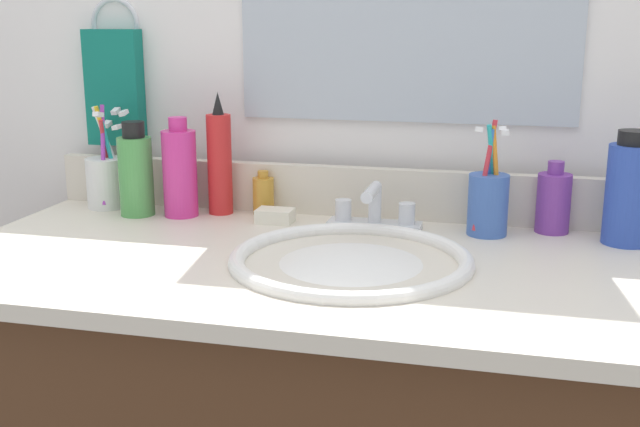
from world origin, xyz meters
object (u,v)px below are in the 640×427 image
(faucet, at_px, (374,214))
(bottle_spray_red, at_px, (220,162))
(bottle_soap_pink, at_px, (180,172))
(hand_towel, at_px, (115,88))
(bottle_shampoo_blue, at_px, (630,191))
(bottle_toner_green, at_px, (136,173))
(bottle_cream_purple, at_px, (553,202))
(cup_blue_plastic, at_px, (488,201))
(cup_white_ceramic, at_px, (107,179))
(bottle_oil_amber, at_px, (263,195))
(soap_bar, at_px, (275,216))

(faucet, height_order, bottle_spray_red, bottle_spray_red)
(bottle_spray_red, bearing_deg, bottle_soap_pink, -151.10)
(hand_towel, xyz_separation_m, faucet, (0.53, -0.11, -0.19))
(hand_towel, relative_size, bottle_shampoo_blue, 1.21)
(bottle_toner_green, relative_size, bottle_cream_purple, 1.41)
(bottle_soap_pink, bearing_deg, cup_blue_plastic, 0.30)
(bottle_shampoo_blue, relative_size, cup_white_ceramic, 0.93)
(bottle_cream_purple, distance_m, bottle_soap_pink, 0.65)
(cup_blue_plastic, bearing_deg, faucet, -175.66)
(faucet, height_order, bottle_soap_pink, bottle_soap_pink)
(bottle_oil_amber, distance_m, cup_blue_plastic, 0.41)
(bottle_soap_pink, bearing_deg, soap_bar, -1.84)
(faucet, bearing_deg, cup_blue_plastic, 4.34)
(faucet, xyz_separation_m, bottle_oil_amber, (-0.22, 0.06, 0.01))
(faucet, bearing_deg, bottle_spray_red, 171.07)
(bottle_cream_purple, height_order, cup_white_ceramic, cup_white_ceramic)
(hand_towel, distance_m, cup_white_ceramic, 0.18)
(bottle_shampoo_blue, xyz_separation_m, cup_blue_plastic, (-0.22, 0.00, -0.03))
(hand_towel, relative_size, bottle_oil_amber, 2.74)
(bottle_toner_green, xyz_separation_m, bottle_spray_red, (0.14, 0.05, 0.02))
(bottle_toner_green, relative_size, cup_white_ceramic, 0.88)
(bottle_soap_pink, relative_size, bottle_shampoo_blue, 0.99)
(hand_towel, bearing_deg, bottle_shampoo_blue, -5.79)
(faucet, xyz_separation_m, soap_bar, (-0.18, 0.01, -0.02))
(bottle_toner_green, bearing_deg, soap_bar, 1.61)
(bottle_toner_green, height_order, bottle_cream_purple, bottle_toner_green)
(bottle_oil_amber, height_order, bottle_shampoo_blue, bottle_shampoo_blue)
(bottle_oil_amber, xyz_separation_m, bottle_cream_purple, (0.51, -0.00, 0.02))
(hand_towel, distance_m, bottle_shampoo_blue, 0.95)
(hand_towel, distance_m, bottle_spray_red, 0.27)
(cup_white_ceramic, bearing_deg, bottle_shampoo_blue, -1.62)
(cup_blue_plastic, bearing_deg, bottle_shampoo_blue, -0.31)
(hand_towel, xyz_separation_m, bottle_soap_pink, (0.17, -0.10, -0.14))
(bottle_spray_red, xyz_separation_m, bottle_cream_purple, (0.59, 0.01, -0.04))
(cup_blue_plastic, bearing_deg, bottle_toner_green, -178.54)
(bottle_spray_red, height_order, bottle_cream_purple, bottle_spray_red)
(bottle_oil_amber, distance_m, bottle_soap_pink, 0.16)
(bottle_oil_amber, height_order, bottle_spray_red, bottle_spray_red)
(hand_towel, distance_m, cup_blue_plastic, 0.74)
(hand_towel, height_order, cup_blue_plastic, hand_towel)
(faucet, height_order, bottle_shampoo_blue, bottle_shampoo_blue)
(hand_towel, height_order, bottle_cream_purple, hand_towel)
(cup_white_ceramic, bearing_deg, bottle_toner_green, -26.47)
(cup_white_ceramic, bearing_deg, hand_towel, 96.88)
(hand_towel, distance_m, bottle_toner_green, 0.20)
(soap_bar, bearing_deg, faucet, -1.80)
(faucet, height_order, soap_bar, faucet)
(bottle_shampoo_blue, bearing_deg, cup_white_ceramic, 178.38)
(faucet, bearing_deg, bottle_shampoo_blue, 1.85)
(bottle_spray_red, relative_size, soap_bar, 3.48)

